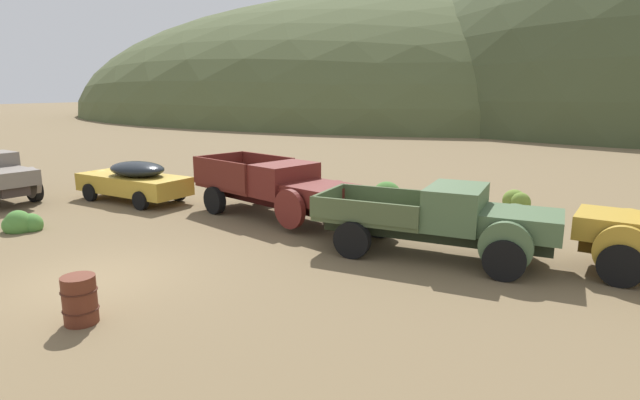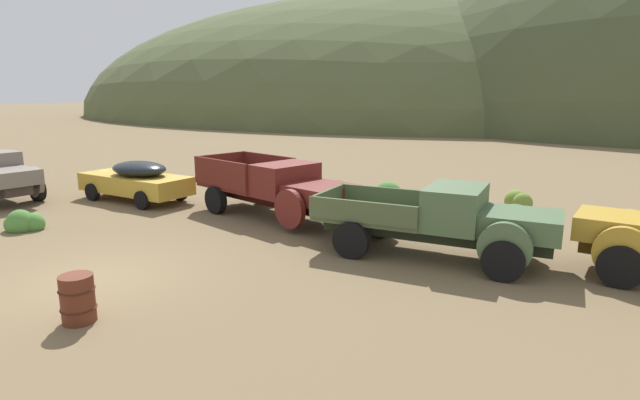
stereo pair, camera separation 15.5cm
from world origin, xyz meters
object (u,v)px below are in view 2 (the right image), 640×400
(oil_drum_spare, at_px, (78,299))
(truck_weathered_green, at_px, (451,221))
(car_faded_yellow, at_px, (133,180))
(truck_oxblood, at_px, (282,188))

(oil_drum_spare, bearing_deg, truck_weathered_green, 51.81)
(truck_weathered_green, xyz_separation_m, oil_drum_spare, (-5.33, -6.78, -0.54))
(truck_weathered_green, bearing_deg, car_faded_yellow, 172.22)
(truck_oxblood, xyz_separation_m, oil_drum_spare, (0.65, -8.47, -0.58))
(truck_weathered_green, distance_m, oil_drum_spare, 8.64)
(truck_weathered_green, relative_size, oil_drum_spare, 6.69)
(truck_weathered_green, height_order, oil_drum_spare, truck_weathered_green)
(car_faded_yellow, relative_size, truck_weathered_green, 0.84)
(car_faded_yellow, distance_m, oil_drum_spare, 11.16)
(car_faded_yellow, height_order, truck_oxblood, truck_oxblood)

